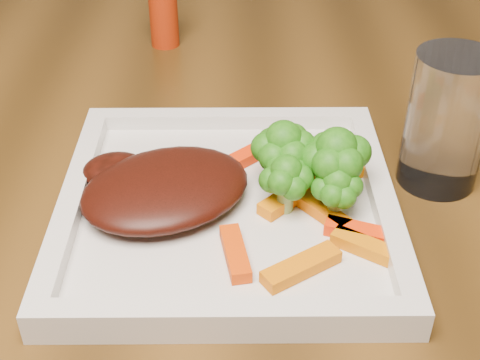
{
  "coord_description": "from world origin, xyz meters",
  "views": [
    {
      "loc": [
        0.14,
        -0.61,
        1.1
      ],
      "look_at": [
        0.14,
        -0.18,
        0.79
      ],
      "focal_mm": 50.0,
      "sensor_mm": 36.0,
      "label": 1
    }
  ],
  "objects_px": {
    "plate": "(228,210)",
    "spice_shaker": "(163,9)",
    "drinking_glass": "(447,121)",
    "steak": "(166,188)"
  },
  "relations": [
    {
      "from": "plate",
      "to": "spice_shaker",
      "type": "xyz_separation_m",
      "value": [
        -0.08,
        0.34,
        0.04
      ]
    },
    {
      "from": "spice_shaker",
      "to": "drinking_glass",
      "type": "bearing_deg",
      "value": -47.38
    },
    {
      "from": "steak",
      "to": "drinking_glass",
      "type": "bearing_deg",
      "value": 11.69
    },
    {
      "from": "steak",
      "to": "drinking_glass",
      "type": "height_order",
      "value": "drinking_glass"
    },
    {
      "from": "spice_shaker",
      "to": "drinking_glass",
      "type": "xyz_separation_m",
      "value": [
        0.26,
        -0.29,
        0.01
      ]
    },
    {
      "from": "plate",
      "to": "drinking_glass",
      "type": "height_order",
      "value": "drinking_glass"
    },
    {
      "from": "steak",
      "to": "spice_shaker",
      "type": "height_order",
      "value": "spice_shaker"
    },
    {
      "from": "plate",
      "to": "spice_shaker",
      "type": "height_order",
      "value": "spice_shaker"
    },
    {
      "from": "plate",
      "to": "drinking_glass",
      "type": "relative_size",
      "value": 2.25
    },
    {
      "from": "spice_shaker",
      "to": "drinking_glass",
      "type": "height_order",
      "value": "drinking_glass"
    }
  ]
}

